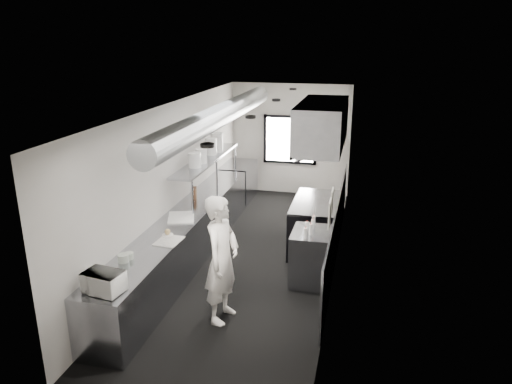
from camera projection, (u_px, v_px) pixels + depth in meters
The scene contains 35 objects.
floor at pixel (253, 257), 9.02m from camera, with size 3.00×8.00×0.01m, color black.
ceiling at pixel (253, 105), 8.15m from camera, with size 3.00×8.00×0.01m, color beige.
wall_back at pixel (290, 140), 12.29m from camera, with size 3.00×0.02×2.80m, color #BBB8B2.
wall_front at pixel (161, 299), 4.88m from camera, with size 3.00×0.02×2.80m, color #BBB8B2.
wall_left at pixel (174, 179), 8.91m from camera, with size 0.02×8.00×2.80m, color #BBB8B2.
wall_right at pixel (339, 191), 8.26m from camera, with size 0.02×8.00×2.80m, color #BBB8B2.
wall_cladding at pixel (337, 230), 8.80m from camera, with size 0.03×5.50×1.10m, color gray.
hvac_duct at pixel (221, 115), 8.75m from camera, with size 0.40×0.40×6.40m, color #95999D.
service_window at pixel (290, 140), 12.26m from camera, with size 1.36×0.05×1.25m.
exhaust_hood at pixel (322, 125), 8.69m from camera, with size 0.81×2.20×0.88m.
prep_counter at pixel (184, 239), 8.66m from camera, with size 0.70×6.00×0.90m, color gray.
pass_shelf at pixel (207, 160), 9.73m from camera, with size 0.45×3.00×0.68m.
range at pixel (315, 224), 9.29m from camera, with size 0.88×1.60×0.94m.
bottle_station at pixel (311, 257), 7.98m from camera, with size 0.65×0.80×0.90m, color gray.
far_work_table at pixel (238, 181), 12.09m from camera, with size 0.70×1.20×0.90m, color gray.
notice_sheet_a at pixel (332, 202), 7.09m from camera, with size 0.02×0.28×0.38m, color silver.
notice_sheet_b at pixel (330, 213), 6.78m from camera, with size 0.02×0.28×0.38m, color silver.
line_cook at pixel (222, 259), 6.79m from camera, with size 0.68×0.45×1.86m, color white.
microwave at pixel (103, 282), 5.96m from camera, with size 0.44×0.34×0.27m, color white.
deli_tub_a at pixel (123, 258), 6.78m from camera, with size 0.16×0.16×0.11m, color #A9B4A6.
deli_tub_b at pixel (129, 256), 6.88m from camera, with size 0.13×0.13×0.09m, color #A9B4A6.
newspaper at pixel (169, 241), 7.47m from camera, with size 0.36×0.45×0.01m, color silver.
small_plate at pixel (168, 235), 7.69m from camera, with size 0.18×0.18×0.01m, color silver.
pastry at pixel (168, 232), 7.67m from camera, with size 0.09×0.09×0.09m, color tan.
cutting_board at pixel (181, 217), 8.43m from camera, with size 0.44×0.59×0.02m, color silver.
knife_block at pixel (194, 193), 9.40m from camera, with size 0.09×0.20×0.22m, color brown.
plate_stack_a at pixel (195, 160), 9.03m from camera, with size 0.24×0.24×0.27m, color silver.
plate_stack_b at pixel (201, 156), 9.32m from camera, with size 0.22×0.22×0.28m, color silver.
plate_stack_c at pixel (211, 146), 9.99m from camera, with size 0.24×0.24×0.34m, color silver.
plate_stack_d at pixel (217, 142), 10.22m from camera, with size 0.26×0.26×0.40m, color silver.
squeeze_bottle_a at pixel (305, 233), 7.55m from camera, with size 0.06×0.06×0.17m, color silver.
squeeze_bottle_b at pixel (311, 229), 7.70m from camera, with size 0.06×0.06×0.18m, color silver.
squeeze_bottle_c at pixel (307, 227), 7.81m from camera, with size 0.06×0.06×0.17m, color silver.
squeeze_bottle_d at pixel (313, 224), 7.93m from camera, with size 0.05×0.05×0.16m, color silver.
squeeze_bottle_e at pixel (314, 221), 8.06m from camera, with size 0.06×0.06×0.17m, color silver.
Camera 1 is at (1.92, -7.98, 3.93)m, focal length 34.09 mm.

